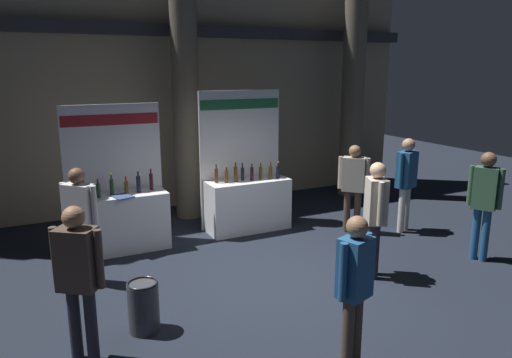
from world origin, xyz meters
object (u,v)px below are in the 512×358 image
visitor_2 (354,281)px  visitor_5 (80,216)px  trash_bin (143,306)px  visitor_6 (353,181)px  visitor_0 (406,176)px  visitor_8 (484,198)px  exhibitor_booth_1 (247,197)px  exhibitor_booth_0 (120,215)px  visitor_7 (376,210)px  visitor_3 (78,270)px

visitor_2 → visitor_5: visitor_5 is taller
visitor_5 → trash_bin: bearing=152.2°
visitor_5 → visitor_6: bearing=-132.3°
visitor_0 → visitor_6: 0.98m
visitor_0 → visitor_8: 1.60m
visitor_2 → visitor_8: 3.81m
exhibitor_booth_1 → trash_bin: exhibitor_booth_1 is taller
exhibitor_booth_0 → visitor_5: 1.38m
trash_bin → visitor_7: size_ratio=0.36×
visitor_0 → visitor_7: (-1.83, -1.34, -0.04)m
trash_bin → visitor_8: 5.35m
visitor_0 → visitor_3: bearing=-5.7°
trash_bin → visitor_2: size_ratio=0.38×
exhibitor_booth_1 → visitor_2: exhibitor_booth_1 is taller
visitor_8 → visitor_6: bearing=-0.8°
visitor_0 → visitor_3: 6.11m
visitor_2 → visitor_5: (-2.20, 3.26, 0.05)m
trash_bin → visitor_6: (4.29, 1.73, 0.67)m
exhibitor_booth_0 → trash_bin: (-0.26, -2.74, -0.29)m
exhibitor_booth_0 → exhibitor_booth_1: bearing=0.3°
exhibitor_booth_0 → visitor_0: (4.93, -1.38, 0.46)m
trash_bin → visitor_3: size_ratio=0.36×
exhibitor_booth_0 → visitor_0: bearing=-15.7°
visitor_5 → exhibitor_booth_1: bearing=-113.4°
visitor_0 → visitor_2: size_ratio=1.09×
visitor_3 → visitor_6: size_ratio=1.03×
exhibitor_booth_1 → visitor_3: size_ratio=1.54×
visitor_7 → visitor_5: bearing=91.4°
visitor_3 → visitor_5: size_ratio=1.00×
visitor_2 → visitor_8: size_ratio=0.93×
trash_bin → visitor_0: size_ratio=0.35×
exhibitor_booth_0 → visitor_2: (1.47, -4.36, 0.35)m
visitor_7 → visitor_8: 1.95m
visitor_5 → visitor_6: size_ratio=1.02×
visitor_8 → visitor_0: bearing=-24.2°
visitor_6 → visitor_8: visitor_8 is taller
visitor_6 → exhibitor_booth_1: bearing=13.4°
visitor_2 → visitor_3: visitor_3 is taller
visitor_5 → visitor_2: bearing=170.6°
visitor_8 → exhibitor_booth_1: bearing=14.0°
visitor_6 → trash_bin: bearing=66.8°
visitor_2 → visitor_7: visitor_7 is taller
exhibitor_booth_1 → visitor_5: exhibitor_booth_1 is taller
visitor_5 → visitor_3: bearing=129.8°
exhibitor_booth_1 → visitor_5: bearing=-160.0°
visitor_8 → visitor_7: bearing=54.8°
visitor_2 → visitor_8: bearing=2.6°
visitor_2 → visitor_6: 4.21m
visitor_3 → visitor_8: visitor_8 is taller
exhibitor_booth_0 → visitor_6: bearing=-14.1°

